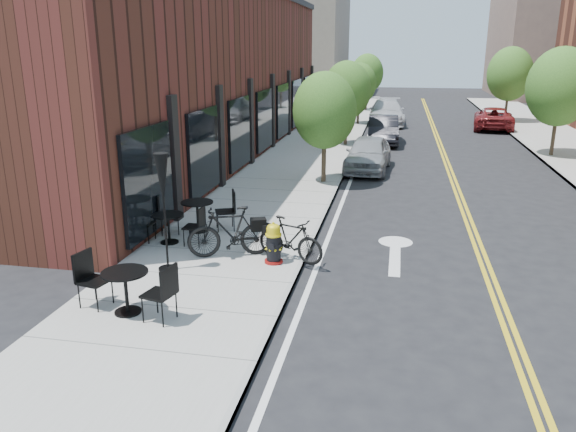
# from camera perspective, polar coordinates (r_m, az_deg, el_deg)

# --- Properties ---
(ground) EXTENTS (120.00, 120.00, 0.00)m
(ground) POSITION_cam_1_polar(r_m,az_deg,el_deg) (11.48, 0.55, -7.37)
(ground) COLOR black
(ground) RESTS_ON ground
(sidewalk_near) EXTENTS (4.00, 70.00, 0.12)m
(sidewalk_near) POSITION_cam_1_polar(r_m,az_deg,el_deg) (21.18, 0.21, 4.16)
(sidewalk_near) COLOR #9E9B93
(sidewalk_near) RESTS_ON ground
(building_near) EXTENTS (5.00, 28.00, 7.00)m
(building_near) POSITION_cam_1_polar(r_m,az_deg,el_deg) (25.74, -8.21, 13.98)
(building_near) COLOR #401E14
(building_near) RESTS_ON ground
(bg_building_left) EXTENTS (8.00, 14.00, 10.00)m
(bg_building_left) POSITION_cam_1_polar(r_m,az_deg,el_deg) (59.13, 1.54, 17.11)
(bg_building_left) COLOR #726656
(bg_building_left) RESTS_ON ground
(bg_building_right) EXTENTS (10.00, 16.00, 12.00)m
(bg_building_right) POSITION_cam_1_polar(r_m,az_deg,el_deg) (61.93, 25.38, 16.50)
(bg_building_right) COLOR brown
(bg_building_right) RESTS_ON ground
(tree_near_a) EXTENTS (2.20, 2.20, 3.81)m
(tree_near_a) POSITION_cam_1_polar(r_m,az_deg,el_deg) (19.57, 3.75, 10.64)
(tree_near_a) COLOR #382B1E
(tree_near_a) RESTS_ON sidewalk_near
(tree_near_b) EXTENTS (2.30, 2.30, 3.98)m
(tree_near_b) POSITION_cam_1_polar(r_m,az_deg,el_deg) (27.48, 5.99, 12.59)
(tree_near_b) COLOR #382B1E
(tree_near_b) RESTS_ON sidewalk_near
(tree_near_c) EXTENTS (2.10, 2.10, 3.67)m
(tree_near_c) POSITION_cam_1_polar(r_m,az_deg,el_deg) (35.45, 7.23, 13.19)
(tree_near_c) COLOR #382B1E
(tree_near_c) RESTS_ON sidewalk_near
(tree_near_d) EXTENTS (2.40, 2.40, 4.11)m
(tree_near_d) POSITION_cam_1_polar(r_m,az_deg,el_deg) (43.41, 8.04, 14.15)
(tree_near_d) COLOR #382B1E
(tree_near_d) RESTS_ON sidewalk_near
(tree_far_b) EXTENTS (2.80, 2.80, 4.62)m
(tree_far_b) POSITION_cam_1_polar(r_m,az_deg,el_deg) (27.18, 25.92, 11.72)
(tree_far_b) COLOR #382B1E
(tree_far_b) RESTS_ON sidewalk_far
(tree_far_c) EXTENTS (2.80, 2.80, 4.62)m
(tree_far_c) POSITION_cam_1_polar(r_m,az_deg,el_deg) (38.91, 21.62, 13.27)
(tree_far_c) COLOR #382B1E
(tree_far_c) RESTS_ON sidewalk_far
(fire_hydrant) EXTENTS (0.51, 0.51, 0.93)m
(fire_hydrant) POSITION_cam_1_polar(r_m,az_deg,el_deg) (12.32, -1.48, -2.83)
(fire_hydrant) COLOR maroon
(fire_hydrant) RESTS_ON sidewalk_near
(bicycle_left) EXTENTS (2.01, 1.21, 1.16)m
(bicycle_left) POSITION_cam_1_polar(r_m,az_deg,el_deg) (12.72, -5.89, -1.60)
(bicycle_left) COLOR black
(bicycle_left) RESTS_ON sidewalk_near
(bicycle_right) EXTENTS (1.72, 1.05, 1.00)m
(bicycle_right) POSITION_cam_1_polar(r_m,az_deg,el_deg) (12.42, 0.24, -2.38)
(bicycle_right) COLOR black
(bicycle_right) RESTS_ON sidewalk_near
(bistro_set_a) EXTENTS (1.96, 0.98, 1.03)m
(bistro_set_a) POSITION_cam_1_polar(r_m,az_deg,el_deg) (10.43, -16.17, -6.84)
(bistro_set_a) COLOR black
(bistro_set_a) RESTS_ON sidewalk_near
(bistro_set_b) EXTENTS (1.94, 1.18, 1.03)m
(bistro_set_b) POSITION_cam_1_polar(r_m,az_deg,el_deg) (14.57, -9.19, 0.40)
(bistro_set_b) COLOR black
(bistro_set_b) RESTS_ON sidewalk_near
(bistro_set_c) EXTENTS (1.74, 0.77, 0.94)m
(bistro_set_c) POSITION_cam_1_polar(r_m,az_deg,el_deg) (13.86, -12.05, -0.81)
(bistro_set_c) COLOR black
(bistro_set_c) RESTS_ON sidewalk_near
(patio_umbrella) EXTENTS (0.41, 0.41, 2.53)m
(patio_umbrella) POSITION_cam_1_polar(r_m,az_deg,el_deg) (11.81, -12.60, 2.84)
(patio_umbrella) COLOR black
(patio_umbrella) RESTS_ON sidewalk_near
(parked_car_a) EXTENTS (1.83, 4.08, 1.36)m
(parked_car_a) POSITION_cam_1_polar(r_m,az_deg,el_deg) (22.35, 8.14, 6.29)
(parked_car_a) COLOR #929599
(parked_car_a) RESTS_ON ground
(parked_car_b) EXTENTS (1.65, 4.26, 1.38)m
(parked_car_b) POSITION_cam_1_polar(r_m,az_deg,el_deg) (28.98, 9.63, 8.64)
(parked_car_b) COLOR black
(parked_car_b) RESTS_ON ground
(parked_car_c) EXTENTS (2.34, 5.33, 1.52)m
(parked_car_c) POSITION_cam_1_polar(r_m,az_deg,el_deg) (36.28, 9.98, 10.35)
(parked_car_c) COLOR silver
(parked_car_c) RESTS_ON ground
(parked_car_far) EXTENTS (2.69, 4.91, 1.30)m
(parked_car_far) POSITION_cam_1_polar(r_m,az_deg,el_deg) (35.73, 20.16, 9.31)
(parked_car_far) COLOR maroon
(parked_car_far) RESTS_ON ground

